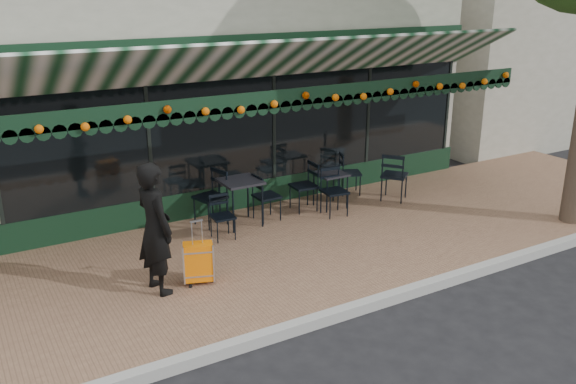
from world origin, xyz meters
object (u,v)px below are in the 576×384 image
woman (155,228)px  chair_b_right (267,197)px  chair_a_extra (394,176)px  chair_b_left (210,198)px  chair_a_front (334,192)px  chair_a_left (304,186)px  chair_b_front (223,217)px  cafe_table_b (240,185)px  chair_a_right (350,173)px  cafe_table_a (331,176)px  suitcase (198,262)px

woman → chair_b_right: 3.07m
chair_a_extra → chair_b_left: chair_b_left is taller
chair_a_front → chair_a_extra: bearing=10.2°
chair_a_left → chair_b_front: bearing=-71.5°
cafe_table_b → woman: bearing=-141.8°
chair_a_right → chair_b_left: chair_b_left is taller
chair_a_left → woman: bearing=-59.6°
woman → chair_a_front: size_ratio=2.10×
woman → chair_a_right: 5.14m
woman → chair_b_left: bearing=-50.8°
chair_b_front → chair_b_right: bearing=24.4°
cafe_table_b → chair_a_right: 2.69m
chair_b_front → chair_a_left: bearing=18.3°
chair_a_right → cafe_table_a: bearing=143.8°
chair_a_extra → chair_a_right: bearing=-1.3°
suitcase → chair_a_left: 3.35m
woman → chair_a_right: (4.70, 2.04, -0.50)m
chair_a_left → chair_a_extra: size_ratio=0.95×
woman → chair_a_left: woman is taller
chair_a_front → chair_b_left: chair_b_left is taller
cafe_table_a → chair_b_right: bearing=178.9°
cafe_table_a → cafe_table_b: 1.86m
cafe_table_a → suitcase: bearing=-153.6°
chair_b_left → chair_b_right: bearing=58.4°
suitcase → chair_a_front: size_ratio=1.07×
chair_a_left → chair_b_front: chair_a_left is taller
suitcase → chair_b_left: chair_b_left is taller
cafe_table_b → chair_a_right: size_ratio=0.97×
suitcase → chair_a_front: suitcase is taller
suitcase → chair_a_front: bearing=41.7°
cafe_table_a → chair_a_extra: chair_a_extra is taller
chair_b_left → suitcase: bearing=-42.4°
chair_b_right → chair_a_left: bearing=-85.1°
cafe_table_b → chair_b_front: 0.76m
chair_b_right → chair_b_left: bearing=71.4°
chair_a_front → chair_b_right: chair_a_front is taller
woman → suitcase: woman is taller
chair_a_extra → chair_b_front: chair_a_extra is taller
chair_a_right → chair_b_right: 2.18m
suitcase → woman: bearing=-168.4°
chair_a_right → chair_a_extra: (0.54, -0.73, 0.06)m
chair_a_front → cafe_table_b: bearing=172.0°
chair_a_extra → chair_b_front: size_ratio=1.28×
chair_b_left → chair_a_right: bearing=77.8°
chair_b_left → cafe_table_b: bearing=43.5°
cafe_table_b → chair_b_left: (-0.45, 0.28, -0.24)m
chair_a_extra → cafe_table_a: bearing=40.7°
woman → cafe_table_b: woman is taller
chair_b_left → chair_a_left: bearing=69.0°
chair_a_left → chair_b_left: size_ratio=0.93×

